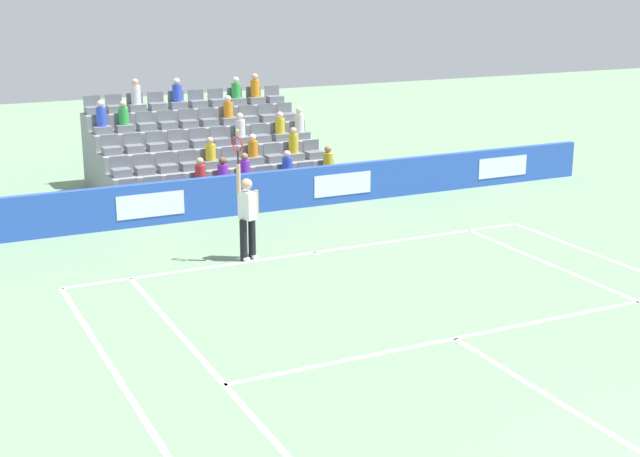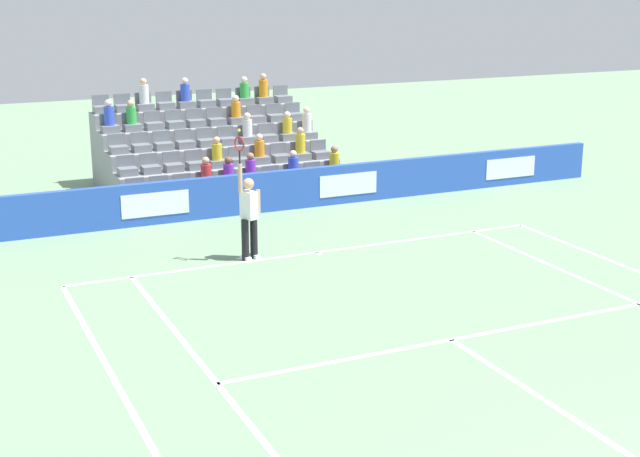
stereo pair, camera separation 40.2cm
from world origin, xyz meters
The scene contains 9 objects.
line_baseline centered at (0.00, -11.89, 0.00)m, with size 10.97×0.10×0.01m, color white.
line_service centered at (0.00, -6.40, 0.00)m, with size 8.23×0.10×0.01m, color white.
line_centre_service centered at (0.00, -3.20, 0.00)m, with size 0.10×6.40×0.01m, color white.
line_singles_sideline_left centered at (4.12, -5.95, 0.00)m, with size 0.10×11.89×0.01m, color white.
line_doubles_sideline_left centered at (5.49, -5.95, 0.00)m, with size 0.10×11.89×0.01m, color white.
line_centre_mark centered at (0.00, -11.79, 0.00)m, with size 0.10×0.20×0.01m, color white.
sponsor_barrier centered at (0.00, -15.73, 0.52)m, with size 20.99×0.22×1.04m.
tennis_player centered at (1.50, -12.06, 0.99)m, with size 0.54×0.43×2.85m.
stadium_stand centered at (-0.01, -19.29, 0.83)m, with size 6.20×4.75×3.03m.
Camera 2 is at (7.89, 5.58, 5.89)m, focal length 51.04 mm.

